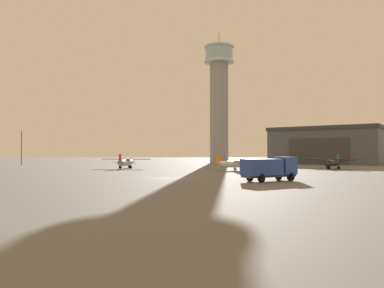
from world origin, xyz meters
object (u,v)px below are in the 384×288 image
(airplane_white, at_px, (236,163))
(light_post_north, at_px, (22,144))
(airplane_silver, at_px, (126,162))
(control_tower, at_px, (219,97))
(airplane_black, at_px, (333,162))
(truck_box_blue, at_px, (269,168))

(airplane_white, bearing_deg, light_post_north, 151.02)
(airplane_silver, distance_m, airplane_white, 23.16)
(control_tower, relative_size, airplane_black, 4.95)
(airplane_black, bearing_deg, airplane_silver, -54.87)
(control_tower, bearing_deg, airplane_white, -94.84)
(airplane_white, relative_size, light_post_north, 1.07)
(control_tower, bearing_deg, airplane_silver, -123.84)
(control_tower, xyz_separation_m, truck_box_blue, (-4.86, -71.80, -19.00))
(airplane_silver, height_order, light_post_north, light_post_north)
(airplane_black, bearing_deg, light_post_north, -68.19)
(airplane_silver, distance_m, airplane_black, 41.46)
(control_tower, relative_size, light_post_north, 4.45)
(airplane_white, distance_m, light_post_north, 58.43)
(airplane_silver, bearing_deg, control_tower, -20.59)
(airplane_silver, relative_size, light_post_north, 1.11)
(truck_box_blue, bearing_deg, airplane_silver, 93.70)
(light_post_north, bearing_deg, airplane_white, -32.56)
(control_tower, relative_size, airplane_white, 4.17)
(airplane_black, relative_size, truck_box_blue, 1.16)
(airplane_white, bearing_deg, truck_box_blue, -88.42)
(control_tower, bearing_deg, truck_box_blue, -93.87)
(airplane_silver, bearing_deg, truck_box_blue, -137.15)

